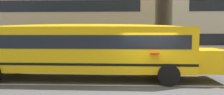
% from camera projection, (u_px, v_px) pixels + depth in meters
% --- Properties ---
extents(ground_plane, '(400.00, 400.00, 0.00)m').
position_uv_depth(ground_plane, '(149.00, 86.00, 9.34)').
color(ground_plane, '#4C4C4F').
extents(sidewalk_far, '(120.00, 3.00, 0.01)m').
position_uv_depth(sidewalk_far, '(135.00, 61.00, 17.57)').
color(sidewalk_far, gray).
rests_on(sidewalk_far, ground_plane).
extents(lane_centreline, '(110.00, 0.16, 0.01)m').
position_uv_depth(lane_centreline, '(149.00, 86.00, 9.34)').
color(lane_centreline, silver).
rests_on(lane_centreline, ground_plane).
extents(school_bus, '(13.33, 3.31, 2.97)m').
position_uv_depth(school_bus, '(88.00, 46.00, 10.68)').
color(school_bus, yellow).
rests_on(school_bus, ground_plane).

